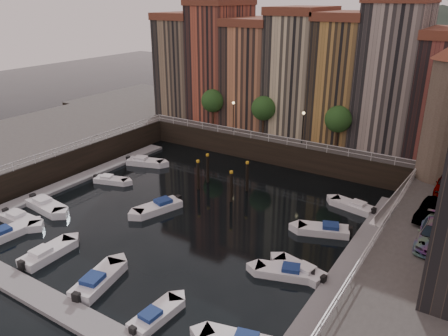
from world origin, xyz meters
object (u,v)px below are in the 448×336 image
Objects in this scene: car_b at (432,212)px; car_c at (434,235)px; boat_left_2 at (110,180)px; car_a at (447,185)px; boat_left_1 at (46,206)px; mooring_pilings at (221,177)px; boat_left_0 at (20,219)px; gangway at (396,198)px.

car_c reaches higher than car_b.
car_a is (33.64, 10.55, 3.46)m from boat_left_2.
boat_left_2 is 0.92× the size of car_b.
car_c is (34.56, 8.30, 3.39)m from boat_left_1.
car_c is at bearing -13.07° from mooring_pilings.
boat_left_2 is 33.78m from car_b.
mooring_pilings is 1.12× the size of boat_left_0.
boat_left_1 is at bearing 96.63° from boat_left_0.
boat_left_0 is at bearing -107.54° from boat_left_2.
car_c is (34.14, -0.10, 3.48)m from boat_left_2.
car_c is (34.18, 11.45, 3.43)m from boat_left_0.
mooring_pilings is (-17.60, -4.35, -0.27)m from gangway.
car_c is (0.78, -4.12, 0.04)m from car_b.
car_c is (0.51, -10.66, 0.02)m from car_a.
gangway is at bearing 13.88° from mooring_pilings.
boat_left_1 reaches higher than boat_left_0.
boat_left_0 is 0.88× the size of car_c.
mooring_pilings is at bearing -165.92° from car_a.
gangway is 1.55× the size of boat_left_1.
mooring_pilings is 1.28× the size of boat_left_2.
car_c is at bearing -70.27° from car_b.
gangway is at bearing 134.07° from car_b.
boat_left_0 is at bearing -162.55° from car_c.
car_a is at bearing 91.66° from car_c.
mooring_pilings is 0.98× the size of car_c.
boat_left_1 is at bearing -110.17° from boat_left_2.
boat_left_1 is 1.27× the size of boat_left_2.
car_b is at bearing -54.98° from gangway.
boat_left_1 is 0.97× the size of car_c.
boat_left_2 is at bearing 178.76° from car_c.
car_a is (21.64, 5.52, 2.13)m from mooring_pilings.
car_b is (33.37, 4.02, 3.44)m from boat_left_2.
gangway is 1.80× the size of car_b.
boat_left_0 is 40.43m from car_a.
boat_left_1 reaches higher than boat_left_2.
car_c reaches higher than boat_left_1.
gangway is 1.72× the size of boat_left_0.
boat_left_0 is 1.05× the size of car_a.
car_b is at bearing -10.50° from boat_left_2.
mooring_pilings is 1.18× the size of car_a.
mooring_pilings is at bearing -166.12° from gangway.
gangway is at bearing 0.24° from boat_left_2.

